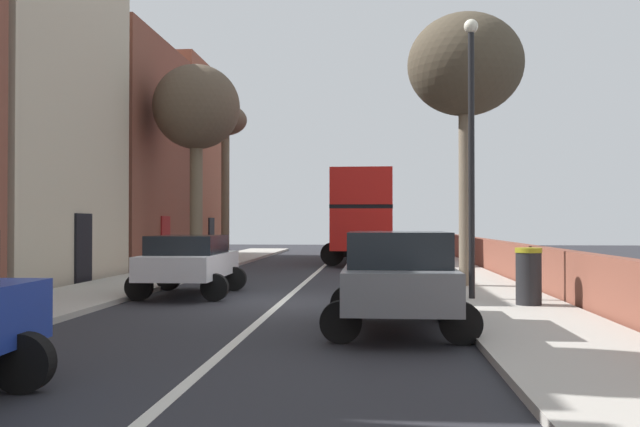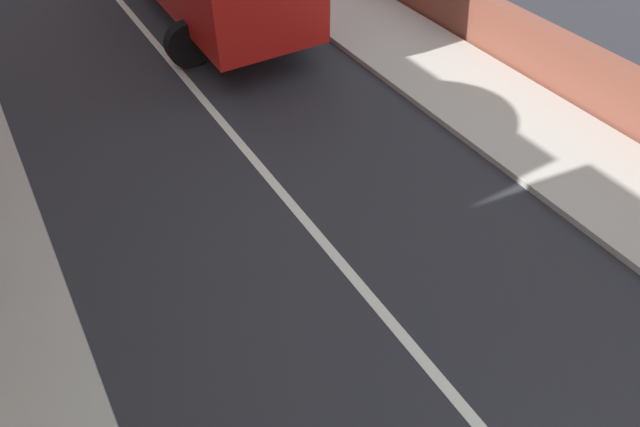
# 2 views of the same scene
# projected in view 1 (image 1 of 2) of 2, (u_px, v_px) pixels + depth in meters

# --- Properties ---
(ground_plane) EXTENTS (84.00, 84.00, 0.00)m
(ground_plane) POSITION_uv_depth(u_px,v_px,m) (282.00, 302.00, 15.74)
(ground_plane) COLOR #28282D
(road_centre_line) EXTENTS (0.16, 54.00, 0.01)m
(road_centre_line) POSITION_uv_depth(u_px,v_px,m) (282.00, 302.00, 15.74)
(road_centre_line) COLOR silver
(road_centre_line) RESTS_ON ground
(sidewalk_left) EXTENTS (2.60, 60.00, 0.12)m
(sidewalk_left) POSITION_uv_depth(u_px,v_px,m) (76.00, 298.00, 16.13)
(sidewalk_left) COLOR #B2ADA3
(sidewalk_left) RESTS_ON ground
(sidewalk_right) EXTENTS (2.60, 60.00, 0.12)m
(sidewalk_right) POSITION_uv_depth(u_px,v_px,m) (499.00, 301.00, 15.36)
(sidewalk_right) COLOR #B2ADA3
(sidewalk_right) RESTS_ON ground
(boundary_wall_right) EXTENTS (0.36, 54.00, 1.20)m
(boundary_wall_right) POSITION_uv_depth(u_px,v_px,m) (570.00, 278.00, 15.24)
(boundary_wall_right) COLOR brown
(boundary_wall_right) RESTS_ON ground
(double_decker_bus) EXTENTS (3.72, 11.47, 4.06)m
(double_decker_bus) POSITION_uv_depth(u_px,v_px,m) (365.00, 212.00, 32.81)
(double_decker_bus) COLOR red
(double_decker_bus) RESTS_ON ground
(parked_car_grey_right_2) EXTENTS (2.43, 4.00, 1.67)m
(parked_car_grey_right_2) POSITION_uv_depth(u_px,v_px,m) (398.00, 275.00, 11.46)
(parked_car_grey_right_2) COLOR slate
(parked_car_grey_right_2) RESTS_ON ground
(parked_car_white_left_3) EXTENTS (2.48, 4.02, 1.51)m
(parked_car_white_left_3) POSITION_uv_depth(u_px,v_px,m) (189.00, 261.00, 17.13)
(parked_car_white_left_3) COLOR silver
(parked_car_white_left_3) RESTS_ON ground
(street_tree_left_0) EXTENTS (2.01, 2.01, 7.25)m
(street_tree_left_0) POSITION_uv_depth(u_px,v_px,m) (225.00, 130.00, 32.13)
(street_tree_left_0) COLOR brown
(street_tree_left_0) RESTS_ON sidewalk_left
(street_tree_right_1) EXTENTS (3.15, 3.15, 7.43)m
(street_tree_right_1) POSITION_uv_depth(u_px,v_px,m) (465.00, 68.00, 18.74)
(street_tree_right_1) COLOR #7A6B56
(street_tree_right_1) RESTS_ON sidewalk_right
(street_tree_left_4) EXTENTS (3.29, 3.29, 7.71)m
(street_tree_left_4) POSITION_uv_depth(u_px,v_px,m) (196.00, 110.00, 26.00)
(street_tree_left_4) COLOR brown
(street_tree_left_4) RESTS_ON sidewalk_left
(lamppost_right) EXTENTS (0.32, 0.32, 6.31)m
(lamppost_right) POSITION_uv_depth(u_px,v_px,m) (471.00, 135.00, 15.47)
(lamppost_right) COLOR black
(lamppost_right) RESTS_ON sidewalk_right
(litter_bin_right) EXTENTS (0.55, 0.55, 1.18)m
(litter_bin_right) POSITION_uv_depth(u_px,v_px,m) (529.00, 276.00, 14.20)
(litter_bin_right) COLOR black
(litter_bin_right) RESTS_ON sidewalk_right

